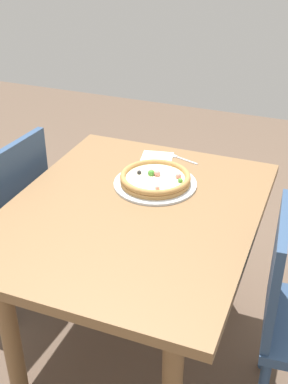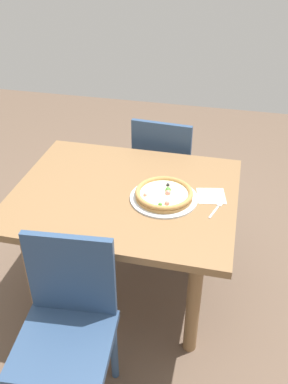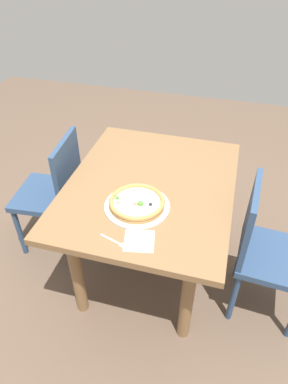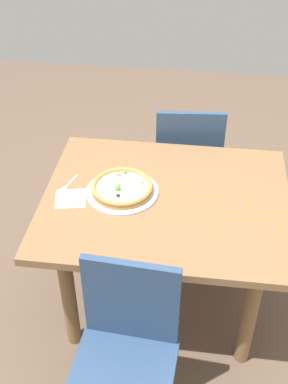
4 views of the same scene
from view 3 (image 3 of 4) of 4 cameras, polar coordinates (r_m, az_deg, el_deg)
name	(u,v)px [view 3 (image 3 of 4)]	position (r m, az deg, el deg)	size (l,w,h in m)	color
ground_plane	(149,266)	(2.44, 0.87, -12.26)	(6.00, 6.00, 0.00)	brown
dining_table	(150,198)	(2.00, 1.04, -1.07)	(1.15, 0.94, 0.73)	olive
chair_near	(55,190)	(2.36, -14.77, 0.26)	(0.43, 0.43, 0.87)	navy
chair_far	(265,249)	(2.02, 19.61, -8.99)	(0.43, 0.43, 0.87)	navy
plate	(137,206)	(1.78, -1.17, -2.38)	(0.34, 0.34, 0.01)	silver
pizza	(137,202)	(1.76, -1.19, -1.76)	(0.29, 0.29, 0.05)	#B78447
fork	(117,243)	(1.60, -4.54, -8.51)	(0.07, 0.16, 0.00)	silver
napkin	(139,241)	(1.60, -0.81, -8.21)	(0.14, 0.14, 0.00)	white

